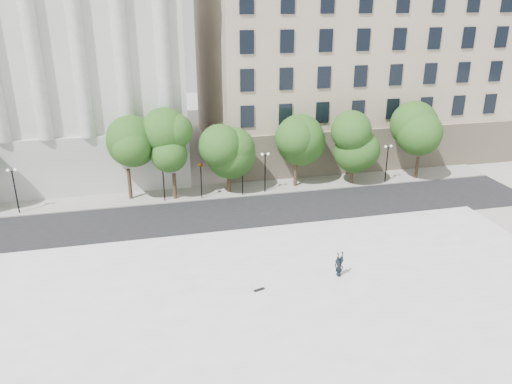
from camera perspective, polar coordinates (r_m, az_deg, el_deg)
ground at (r=29.74m, az=2.28°, el=-16.73°), size 160.00×160.00×0.00m
plaza at (r=31.94m, az=0.83°, el=-13.18°), size 44.00×22.00×0.45m
street at (r=44.91m, az=-3.79°, el=-2.73°), size 60.00×8.00×0.02m
far_sidewalk at (r=50.37m, az=-4.93°, el=0.06°), size 60.00×4.00×0.12m
building_west at (r=62.21m, az=-23.72°, el=14.68°), size 31.50×27.65×25.60m
building_east at (r=67.22m, az=10.42°, el=14.95°), size 36.00×26.15×23.00m
traffic_light_west at (r=47.38m, az=-6.37°, el=3.36°), size 0.51×1.92×4.26m
traffic_light_east at (r=47.98m, az=-1.58°, el=3.70°), size 1.08×1.86×4.25m
person_lying at (r=35.10m, az=9.44°, el=-9.11°), size 0.78×1.88×0.50m
skateboard at (r=33.25m, az=0.38°, el=-11.09°), size 0.79×0.41×0.08m
street_trees at (r=48.74m, az=-1.17°, el=5.44°), size 47.47×5.23×7.93m
lamp_posts at (r=48.07m, az=-4.88°, el=2.66°), size 36.90×0.28×4.41m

